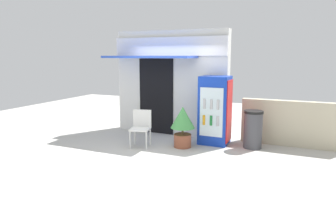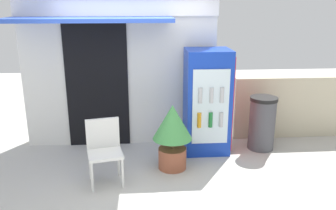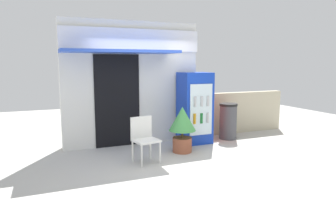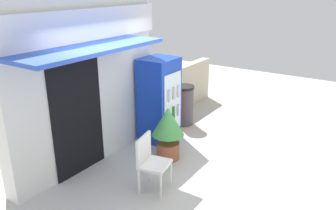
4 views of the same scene
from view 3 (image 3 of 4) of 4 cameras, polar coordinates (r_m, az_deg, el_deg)
The scene contains 7 objects.
ground at distance 6.13m, azimuth -0.49°, elevation -10.47°, with size 16.00×16.00×0.00m, color beige.
storefront_building at distance 7.23m, azimuth -7.04°, elevation 4.53°, with size 3.27×1.20×2.91m.
drink_cooler at distance 7.34m, azimuth 5.16°, elevation -0.53°, with size 0.74×0.70×1.72m.
plastic_chair at distance 5.94m, azimuth -4.59°, elevation -5.88°, with size 0.54×0.51×0.89m.
potted_plant_near_shop at distance 6.56m, azimuth 2.74°, elevation -3.82°, with size 0.59×0.59×1.00m.
trash_bin at distance 7.88m, azimuth 11.32°, elevation -3.01°, with size 0.46×0.46×0.92m.
stone_boundary_wall at distance 8.80m, azimuth 14.08°, elevation -1.27°, with size 2.45×0.21×1.13m, color beige.
Camera 3 is at (-2.14, -5.41, 1.94)m, focal length 32.12 mm.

